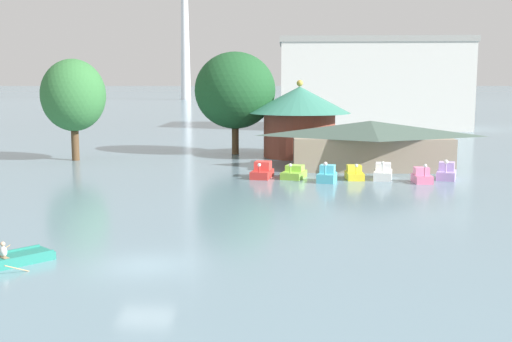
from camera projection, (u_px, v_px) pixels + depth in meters
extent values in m
plane|color=slate|center=(145.00, 266.00, 28.97)|extent=(2000.00, 2000.00, 0.00)
cube|color=#237A6B|center=(10.00, 260.00, 29.15)|extent=(3.64, 3.83, 0.38)
cube|color=#237A6B|center=(3.00, 252.00, 29.60)|extent=(2.47, 2.76, 0.10)
cube|color=#237A6B|center=(16.00, 258.00, 28.64)|extent=(2.47, 2.76, 0.10)
cube|color=#997F5B|center=(4.00, 257.00, 28.92)|extent=(1.10, 1.02, 0.04)
ellipsoid|color=white|center=(3.00, 252.00, 28.89)|extent=(0.54, 0.53, 0.49)
sphere|color=tan|center=(3.00, 244.00, 28.84)|extent=(0.22, 0.22, 0.22)
cylinder|color=tan|center=(24.00, 270.00, 27.99)|extent=(1.20, 1.34, 0.82)
cube|color=red|center=(262.00, 174.00, 55.18)|extent=(2.04, 3.19, 0.65)
cube|color=#E8423C|center=(263.00, 166.00, 55.44)|extent=(1.54, 1.54, 0.74)
cylinder|color=red|center=(259.00, 169.00, 53.95)|extent=(0.14, 0.14, 0.47)
sphere|color=white|center=(259.00, 165.00, 53.89)|extent=(0.30, 0.30, 0.30)
cube|color=#8CCC3F|center=(294.00, 175.00, 54.92)|extent=(2.38, 3.10, 0.60)
cube|color=#A0E24F|center=(295.00, 168.00, 55.16)|extent=(1.72, 1.58, 0.50)
cylinder|color=#8CCC3F|center=(290.00, 170.00, 53.81)|extent=(0.14, 0.14, 0.53)
sphere|color=white|center=(290.00, 165.00, 53.75)|extent=(0.30, 0.30, 0.30)
cube|color=#4CB7CC|center=(327.00, 178.00, 52.88)|extent=(1.86, 2.47, 0.73)
cube|color=#5DCDE2|center=(328.00, 169.00, 53.04)|extent=(1.39, 1.23, 0.67)
cylinder|color=#4CB7CC|center=(325.00, 170.00, 51.92)|extent=(0.14, 0.14, 0.74)
sphere|color=white|center=(325.00, 164.00, 51.85)|extent=(0.33, 0.33, 0.33)
cube|color=yellow|center=(354.00, 176.00, 54.36)|extent=(1.51, 2.52, 0.60)
cube|color=yellow|center=(354.00, 168.00, 54.58)|extent=(1.24, 1.16, 0.58)
cylinder|color=yellow|center=(356.00, 171.00, 53.31)|extent=(0.14, 0.14, 0.56)
sphere|color=white|center=(356.00, 166.00, 53.25)|extent=(0.29, 0.29, 0.29)
cube|color=white|center=(383.00, 175.00, 54.42)|extent=(2.00, 3.19, 0.71)
cube|color=white|center=(383.00, 166.00, 54.69)|extent=(1.48, 1.54, 0.65)
cylinder|color=white|center=(383.00, 169.00, 53.18)|extent=(0.14, 0.14, 0.68)
sphere|color=white|center=(383.00, 163.00, 53.11)|extent=(0.29, 0.29, 0.29)
cube|color=pink|center=(422.00, 179.00, 52.50)|extent=(1.45, 2.25, 0.64)
cube|color=pink|center=(421.00, 171.00, 52.69)|extent=(1.20, 1.03, 0.61)
cylinder|color=pink|center=(425.00, 172.00, 51.53)|extent=(0.14, 0.14, 0.75)
sphere|color=white|center=(425.00, 166.00, 51.46)|extent=(0.30, 0.30, 0.30)
cube|color=#B299D8|center=(446.00, 175.00, 54.33)|extent=(2.22, 2.97, 0.71)
cube|color=#C8ADF0|center=(447.00, 166.00, 54.54)|extent=(1.57, 1.52, 0.73)
cylinder|color=#B299D8|center=(446.00, 168.00, 53.25)|extent=(0.14, 0.14, 0.74)
sphere|color=white|center=(446.00, 162.00, 53.17)|extent=(0.37, 0.37, 0.37)
cube|color=gray|center=(370.00, 152.00, 61.14)|extent=(14.64, 7.31, 3.09)
pyramid|color=#42564C|center=(370.00, 128.00, 60.82)|extent=(15.81, 8.41, 1.47)
cylinder|color=brown|center=(299.00, 135.00, 70.23)|extent=(7.86, 7.86, 4.81)
cone|color=#387F6B|center=(300.00, 100.00, 69.69)|extent=(11.21, 11.21, 2.91)
sphere|color=#B7993D|center=(300.00, 83.00, 69.43)|extent=(0.70, 0.70, 0.70)
cylinder|color=brown|center=(75.00, 146.00, 67.05)|extent=(0.78, 0.78, 3.10)
ellipsoid|color=#337038|center=(73.00, 95.00, 66.30)|extent=(6.69, 6.69, 7.51)
cylinder|color=brown|center=(235.00, 141.00, 72.81)|extent=(0.79, 0.79, 2.92)
ellipsoid|color=#1E5128|center=(235.00, 90.00, 71.99)|extent=(9.15, 9.15, 8.67)
cube|color=silver|center=(372.00, 87.00, 111.52)|extent=(31.64, 15.50, 14.61)
cube|color=#999993|center=(373.00, 41.00, 110.42)|extent=(32.28, 15.81, 1.00)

